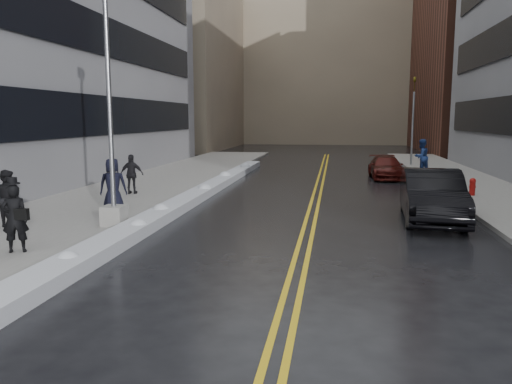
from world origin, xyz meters
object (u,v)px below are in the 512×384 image
at_px(traffic_signal, 413,118).
at_px(car_maroon, 386,168).
at_px(pedestrian_fedora, 15,218).
at_px(car_black, 432,196).
at_px(pedestrian_b, 8,198).
at_px(pedestrian_d, 132,174).
at_px(lamppost, 111,147).
at_px(pedestrian_c, 113,185).
at_px(pedestrian_east, 421,157).
at_px(fire_hydrant, 472,186).

height_order(traffic_signal, car_maroon, traffic_signal).
height_order(pedestrian_fedora, car_black, pedestrian_fedora).
xyz_separation_m(pedestrian_b, pedestrian_d, (1.03, 6.78, -0.01)).
bearing_deg(lamppost, car_black, 16.71).
relative_size(car_black, car_maroon, 1.21).
height_order(pedestrian_c, pedestrian_east, pedestrian_east).
distance_m(traffic_signal, pedestrian_b, 27.17).
bearing_deg(traffic_signal, pedestrian_b, -123.24).
height_order(pedestrian_fedora, pedestrian_c, pedestrian_c).
xyz_separation_m(pedestrian_east, car_maroon, (-2.09, -1.28, -0.54)).
bearing_deg(pedestrian_c, lamppost, 96.24).
distance_m(pedestrian_fedora, car_black, 12.39).
bearing_deg(fire_hydrant, car_black, -116.77).
distance_m(lamppost, car_black, 10.31).
xyz_separation_m(pedestrian_d, pedestrian_east, (13.51, 9.90, 0.16)).
bearing_deg(lamppost, pedestrian_b, -168.22).
relative_size(pedestrian_fedora, pedestrian_b, 0.97).
relative_size(pedestrian_c, pedestrian_d, 1.11).
relative_size(lamppost, car_maroon, 1.80).
bearing_deg(lamppost, pedestrian_c, 115.10).
xyz_separation_m(traffic_signal, pedestrian_c, (-12.75, -19.97, -2.31)).
height_order(pedestrian_fedora, pedestrian_east, pedestrian_east).
bearing_deg(pedestrian_east, pedestrian_fedora, 20.85).
distance_m(pedestrian_d, car_black, 12.18).
distance_m(car_black, car_maroon, 11.85).
bearing_deg(lamppost, pedestrian_fedora, -107.41).
height_order(pedestrian_c, pedestrian_d, pedestrian_c).
relative_size(fire_hydrant, pedestrian_d, 0.43).
height_order(traffic_signal, pedestrian_d, traffic_signal).
height_order(lamppost, pedestrian_b, lamppost).
height_order(fire_hydrant, pedestrian_d, pedestrian_d).
xyz_separation_m(pedestrian_fedora, car_black, (10.75, 6.16, -0.14)).
relative_size(pedestrian_fedora, pedestrian_c, 0.89).
xyz_separation_m(fire_hydrant, pedestrian_d, (-14.31, -1.86, 0.45)).
xyz_separation_m(fire_hydrant, pedestrian_fedora, (-13.32, -11.24, 0.43)).
height_order(fire_hydrant, pedestrian_east, pedestrian_east).
distance_m(fire_hydrant, pedestrian_c, 14.54).
distance_m(pedestrian_b, pedestrian_d, 6.85).
bearing_deg(pedestrian_c, car_maroon, -147.97).
bearing_deg(pedestrian_fedora, pedestrian_c, -114.74).
distance_m(lamppost, pedestrian_c, 2.66).
distance_m(pedestrian_b, car_maroon, 19.81).
relative_size(lamppost, pedestrian_east, 3.77).
relative_size(pedestrian_c, car_black, 0.37).
height_order(traffic_signal, pedestrian_b, traffic_signal).
bearing_deg(traffic_signal, car_maroon, -108.28).
bearing_deg(car_black, pedestrian_b, -160.53).
bearing_deg(fire_hydrant, pedestrian_d, -172.61).
distance_m(lamppost, pedestrian_d, 6.64).
distance_m(pedestrian_fedora, pedestrian_c, 5.27).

